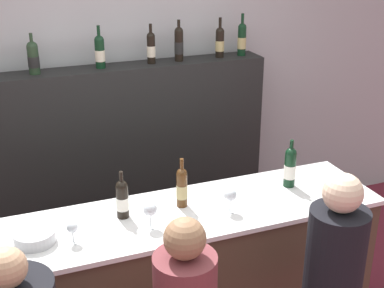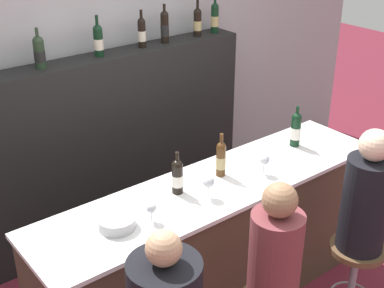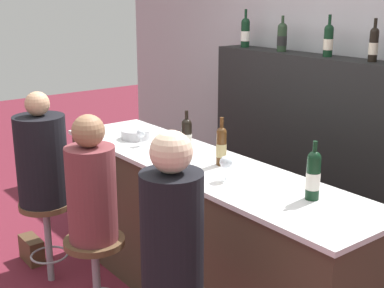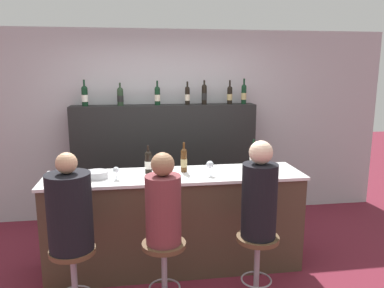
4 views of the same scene
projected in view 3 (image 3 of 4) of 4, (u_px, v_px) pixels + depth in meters
The scene contains 20 objects.
wall_back at pixel (352, 94), 4.28m from camera, with size 6.40×0.05×2.60m.
bar_counter at pixel (202, 235), 3.60m from camera, with size 2.62×0.64×1.02m.
back_bar_cabinet at pixel (329, 158), 4.29m from camera, with size 2.45×0.28×1.60m.
wine_bottle_counter_0 at pixel (187, 135), 3.67m from camera, with size 0.07×0.07×0.29m.
wine_bottle_counter_1 at pixel (221, 145), 3.39m from camera, with size 0.07×0.07×0.31m.
wine_bottle_counter_2 at pixel (313, 175), 2.82m from camera, with size 0.08×0.08×0.32m.
wine_bottle_backbar_0 at pixel (245, 32), 4.81m from camera, with size 0.08×0.08×0.34m.
wine_bottle_backbar_1 at pixel (282, 37), 4.47m from camera, with size 0.08×0.08×0.29m.
wine_bottle_backbar_2 at pixel (328, 40), 4.10m from camera, with size 0.07×0.07×0.32m.
wine_bottle_backbar_3 at pixel (374, 44), 3.80m from camera, with size 0.07×0.07×0.31m.
wine_glass_0 at pixel (141, 134), 3.82m from camera, with size 0.06×0.06×0.12m.
wine_glass_1 at pixel (176, 144), 3.48m from camera, with size 0.08×0.08×0.15m.
wine_glass_2 at pixel (226, 163), 3.11m from camera, with size 0.08×0.08×0.15m.
metal_bowl at pixel (136, 134), 4.02m from camera, with size 0.22×0.22×0.07m.
bar_stool_left at pixel (47, 219), 3.89m from camera, with size 0.38×0.38×0.63m.
guest_seated_left at pixel (42, 157), 3.76m from camera, with size 0.36×0.36×0.81m.
bar_stool_middle at pixel (95, 259), 3.32m from camera, with size 0.38×0.38×0.63m.
guest_seated_middle at pixel (91, 187), 3.19m from camera, with size 0.30×0.30×0.78m.
guest_seated_right at pixel (172, 228), 2.54m from camera, with size 0.31×0.31×0.86m.
handbag at pixel (32, 250), 4.28m from camera, with size 0.26×0.12×0.20m.
Camera 3 is at (2.57, -1.76, 2.09)m, focal length 50.00 mm.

